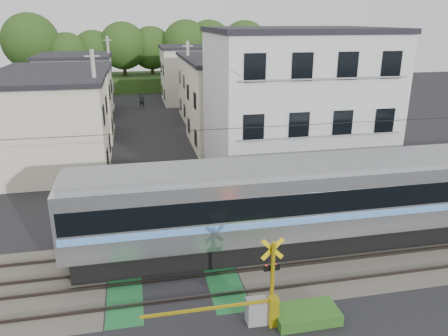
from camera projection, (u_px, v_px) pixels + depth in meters
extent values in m
plane|color=black|center=(173.00, 273.00, 17.68)|extent=(120.00, 120.00, 0.00)
cube|color=#47423A|center=(173.00, 273.00, 17.68)|extent=(120.00, 6.00, 0.00)
cube|color=black|center=(173.00, 273.00, 17.68)|extent=(5.20, 120.00, 0.00)
cube|color=#145126|center=(125.00, 278.00, 17.31)|extent=(1.30, 6.00, 0.00)
cube|color=#145126|center=(219.00, 268.00, 18.04)|extent=(1.30, 6.00, 0.00)
cube|color=#3F3833|center=(178.00, 300.00, 15.90)|extent=(120.00, 0.08, 0.14)
cube|color=#3F3833|center=(174.00, 279.00, 17.19)|extent=(120.00, 0.08, 0.14)
cube|color=#3F3833|center=(172.00, 265.00, 18.12)|extent=(120.00, 0.08, 0.14)
cube|color=#3F3833|center=(169.00, 249.00, 19.41)|extent=(120.00, 0.08, 0.14)
cube|color=black|center=(288.00, 236.00, 19.66)|extent=(18.49, 2.55, 0.96)
cube|color=black|center=(136.00, 255.00, 18.41)|extent=(2.57, 2.35, 0.64)
cube|color=black|center=(421.00, 226.00, 21.01)|extent=(2.57, 2.35, 0.64)
cube|color=#B8BDC1|center=(290.00, 198.00, 19.05)|extent=(19.26, 3.00, 2.78)
cube|color=black|center=(290.00, 191.00, 18.94)|extent=(18.95, 3.04, 0.95)
cube|color=#5D99EA|center=(290.00, 206.00, 19.17)|extent=(19.07, 3.03, 0.30)
cube|color=slate|center=(292.00, 165.00, 18.55)|extent=(18.87, 2.46, 0.26)
cube|color=black|center=(58.00, 208.00, 17.07)|extent=(0.10, 2.58, 1.67)
cylinder|color=yellow|center=(272.00, 283.00, 14.44)|extent=(0.14, 0.14, 3.00)
cube|color=yellow|center=(273.00, 249.00, 14.14)|extent=(0.77, 0.05, 0.77)
cube|color=yellow|center=(273.00, 249.00, 14.14)|extent=(0.77, 0.05, 0.77)
cube|color=black|center=(272.00, 268.00, 14.37)|extent=(0.55, 0.05, 0.20)
sphere|color=#FF0C07|center=(267.00, 267.00, 14.39)|extent=(0.16, 0.16, 0.16)
sphere|color=#FF0C07|center=(276.00, 266.00, 14.45)|extent=(0.16, 0.16, 0.16)
cube|color=gray|center=(257.00, 311.00, 14.68)|extent=(0.70, 0.50, 0.90)
cube|color=yellow|center=(273.00, 311.00, 14.51)|extent=(0.30, 0.30, 1.10)
cube|color=yellow|center=(207.00, 309.00, 13.93)|extent=(4.20, 0.08, 0.08)
cylinder|color=yellow|center=(99.00, 210.00, 19.95)|extent=(0.14, 0.14, 3.00)
cube|color=yellow|center=(96.00, 186.00, 19.46)|extent=(0.77, 0.05, 0.77)
cube|color=yellow|center=(96.00, 186.00, 19.46)|extent=(0.77, 0.05, 0.77)
cube|color=black|center=(97.00, 200.00, 19.69)|extent=(0.55, 0.05, 0.20)
sphere|color=#FF0C07|center=(94.00, 201.00, 19.60)|extent=(0.16, 0.16, 0.16)
sphere|color=#FF0C07|center=(101.00, 201.00, 19.67)|extent=(0.16, 0.16, 0.16)
cube|color=gray|center=(112.00, 229.00, 20.38)|extent=(0.70, 0.50, 0.90)
cube|color=yellow|center=(101.00, 226.00, 20.49)|extent=(0.30, 0.30, 1.10)
cube|color=yellow|center=(149.00, 213.00, 20.77)|extent=(4.20, 0.08, 0.08)
cube|color=silver|center=(294.00, 110.00, 26.65)|extent=(10.00, 8.00, 9.00)
cube|color=black|center=(299.00, 30.00, 25.14)|extent=(10.20, 8.16, 0.30)
cube|color=black|center=(252.00, 183.00, 23.18)|extent=(1.10, 0.06, 1.40)
cube|color=black|center=(296.00, 180.00, 23.65)|extent=(1.10, 0.06, 1.40)
cube|color=black|center=(338.00, 176.00, 24.12)|extent=(1.10, 0.06, 1.40)
cube|color=black|center=(378.00, 173.00, 24.60)|extent=(1.10, 0.06, 1.40)
cube|color=gray|center=(318.00, 190.00, 23.88)|extent=(9.00, 0.06, 0.08)
cube|color=black|center=(254.00, 128.00, 22.20)|extent=(1.10, 0.06, 1.40)
cube|color=black|center=(299.00, 126.00, 22.68)|extent=(1.10, 0.06, 1.40)
cube|color=black|center=(343.00, 123.00, 23.15)|extent=(1.10, 0.06, 1.40)
cube|color=black|center=(385.00, 121.00, 23.62)|extent=(1.10, 0.06, 1.40)
cube|color=gray|center=(322.00, 137.00, 22.91)|extent=(9.00, 0.06, 0.08)
cube|color=black|center=(255.00, 68.00, 21.23)|extent=(1.10, 0.06, 1.40)
cube|color=black|center=(302.00, 67.00, 21.70)|extent=(1.10, 0.06, 1.40)
cube|color=black|center=(348.00, 66.00, 22.17)|extent=(1.10, 0.06, 1.40)
cube|color=black|center=(391.00, 65.00, 22.64)|extent=(1.10, 0.06, 1.40)
cube|color=gray|center=(327.00, 79.00, 21.93)|extent=(9.00, 0.06, 0.08)
cube|color=beige|center=(51.00, 128.00, 28.41)|extent=(7.00, 7.00, 6.00)
cube|color=black|center=(44.00, 79.00, 27.39)|extent=(7.35, 7.35, 0.30)
cube|color=black|center=(108.00, 158.00, 28.02)|extent=(0.06, 1.00, 1.20)
cube|color=black|center=(110.00, 143.00, 31.26)|extent=(0.06, 1.00, 1.20)
cube|color=black|center=(104.00, 115.00, 27.11)|extent=(0.06, 1.00, 1.20)
cube|color=black|center=(106.00, 105.00, 30.35)|extent=(0.06, 1.00, 1.20)
cube|color=beige|center=(236.00, 105.00, 34.60)|extent=(7.00, 8.00, 6.50)
cube|color=black|center=(236.00, 61.00, 33.49)|extent=(7.35, 8.40, 0.30)
cube|color=black|center=(196.00, 138.00, 32.70)|extent=(0.06, 1.00, 1.20)
cube|color=black|center=(189.00, 126.00, 36.40)|extent=(0.06, 1.00, 1.20)
cube|color=black|center=(195.00, 101.00, 31.79)|extent=(0.06, 1.00, 1.20)
cube|color=black|center=(188.00, 92.00, 35.49)|extent=(0.06, 1.00, 1.20)
cube|color=beige|center=(62.00, 105.00, 36.68)|extent=(8.00, 7.00, 5.80)
cube|color=black|center=(58.00, 68.00, 35.69)|extent=(8.40, 7.35, 0.30)
cube|color=black|center=(112.00, 126.00, 36.36)|extent=(0.06, 1.00, 1.20)
cube|color=black|center=(114.00, 117.00, 39.60)|extent=(0.06, 1.00, 1.20)
cube|color=black|center=(110.00, 92.00, 35.45)|extent=(0.06, 1.00, 1.20)
cube|color=black|center=(111.00, 86.00, 38.69)|extent=(0.06, 1.00, 1.20)
cube|color=beige|center=(217.00, 88.00, 43.98)|extent=(7.00, 7.00, 6.20)
cube|color=black|center=(217.00, 55.00, 42.92)|extent=(7.35, 7.35, 0.30)
cube|color=black|center=(185.00, 111.00, 42.27)|extent=(0.06, 1.00, 1.20)
cube|color=black|center=(181.00, 104.00, 45.51)|extent=(0.06, 1.00, 1.20)
cube|color=black|center=(184.00, 82.00, 41.35)|extent=(0.06, 1.00, 1.20)
cube|color=black|center=(180.00, 77.00, 44.59)|extent=(0.06, 1.00, 1.20)
cube|color=#ADB0B2|center=(77.00, 86.00, 45.94)|extent=(7.00, 8.00, 6.00)
cube|color=black|center=(74.00, 56.00, 44.92)|extent=(7.35, 8.40, 0.30)
cube|color=black|center=(113.00, 104.00, 45.33)|extent=(0.06, 1.00, 1.20)
cube|color=black|center=(114.00, 98.00, 49.03)|extent=(0.06, 1.00, 1.20)
cube|color=black|center=(110.00, 77.00, 44.42)|extent=(0.06, 1.00, 1.20)
cube|color=black|center=(112.00, 73.00, 48.12)|extent=(0.06, 1.00, 1.20)
cube|color=beige|center=(196.00, 75.00, 53.07)|extent=(8.00, 7.00, 6.40)
cube|color=black|center=(195.00, 47.00, 51.98)|extent=(8.40, 7.35, 0.30)
cube|color=black|center=(164.00, 94.00, 51.29)|extent=(0.06, 1.00, 1.20)
cube|color=black|center=(162.00, 90.00, 54.53)|extent=(0.06, 1.00, 1.20)
cube|color=black|center=(163.00, 70.00, 50.38)|extent=(0.06, 1.00, 1.20)
cube|color=black|center=(161.00, 67.00, 53.62)|extent=(0.06, 1.00, 1.20)
cube|color=#274517|center=(140.00, 82.00, 63.64)|extent=(40.00, 10.00, 2.00)
cylinder|color=#332114|center=(35.00, 74.00, 58.75)|extent=(0.50, 0.50, 5.28)
sphere|color=#274517|center=(31.00, 42.00, 57.38)|extent=(7.39, 7.39, 7.39)
cylinder|color=#332114|center=(70.00, 78.00, 59.63)|extent=(0.50, 0.50, 4.03)
sphere|color=#274517|center=(67.00, 54.00, 58.58)|extent=(5.65, 5.65, 5.65)
cylinder|color=#332114|center=(96.00, 75.00, 62.27)|extent=(0.50, 0.50, 4.14)
sphere|color=#274517|center=(94.00, 51.00, 61.19)|extent=(5.80, 5.80, 5.80)
cylinder|color=#332114|center=(125.00, 73.00, 62.60)|extent=(0.50, 0.50, 4.70)
sphere|color=#274517|center=(123.00, 46.00, 61.38)|extent=(6.58, 6.58, 6.58)
cylinder|color=#332114|center=(153.00, 73.00, 64.43)|extent=(0.50, 0.50, 4.38)
sphere|color=#274517|center=(151.00, 48.00, 63.29)|extent=(6.14, 6.14, 6.14)
cylinder|color=#332114|center=(187.00, 72.00, 63.46)|extent=(0.50, 0.50, 4.84)
sphere|color=#274517|center=(186.00, 44.00, 62.20)|extent=(6.77, 6.77, 6.77)
cylinder|color=#332114|center=(209.00, 71.00, 64.01)|extent=(0.50, 0.50, 4.82)
sphere|color=#274517|center=(209.00, 44.00, 62.76)|extent=(6.74, 6.74, 6.74)
cylinder|color=#332114|center=(244.00, 74.00, 61.48)|extent=(0.50, 0.50, 4.79)
sphere|color=#274517|center=(245.00, 45.00, 60.23)|extent=(6.70, 6.70, 6.70)
cube|color=black|center=(309.00, 125.00, 18.12)|extent=(60.00, 0.02, 0.02)
cylinder|color=#A5A5A0|center=(98.00, 114.00, 27.76)|extent=(0.26, 0.26, 8.00)
cube|color=#A5A5A0|center=(92.00, 56.00, 26.59)|extent=(0.90, 0.08, 0.08)
cylinder|color=#A5A5A0|center=(189.00, 89.00, 37.44)|extent=(0.26, 0.26, 8.00)
cube|color=#A5A5A0|center=(188.00, 46.00, 36.27)|extent=(0.90, 0.08, 0.08)
cylinder|color=#A5A5A0|center=(110.00, 75.00, 47.20)|extent=(0.26, 0.26, 8.00)
cube|color=#A5A5A0|center=(107.00, 40.00, 46.03)|extent=(0.90, 0.08, 0.08)
cube|color=black|center=(102.00, 48.00, 36.37)|extent=(0.02, 42.00, 0.02)
cube|color=black|center=(185.00, 47.00, 37.72)|extent=(0.02, 42.00, 0.02)
imported|color=#272B31|center=(142.00, 100.00, 50.28)|extent=(0.69, 0.52, 1.71)
cube|color=#2D5E1E|center=(306.00, 314.00, 14.90)|extent=(2.20, 1.20, 0.40)
cube|color=#2D5E1E|center=(80.00, 234.00, 20.46)|extent=(1.80, 1.00, 0.36)
cube|color=#2D5E1E|center=(260.00, 225.00, 21.48)|extent=(1.50, 0.90, 0.30)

